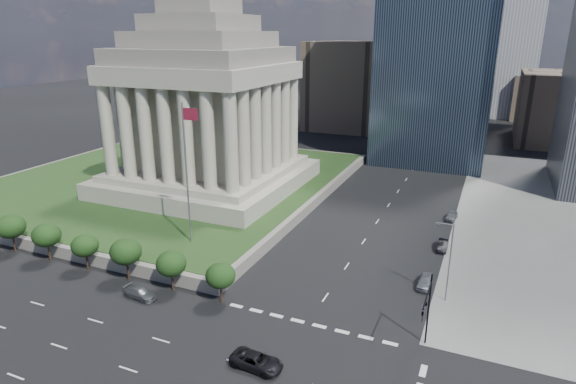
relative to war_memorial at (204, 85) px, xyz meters
The scene contains 16 objects.
ground 65.71m from the war_memorial, 56.82° to the left, with size 500.00×500.00×0.00m, color black.
plaza_terrace 23.35m from the war_memorial, 169.70° to the left, with size 66.00×70.00×1.80m, color slate.
plaza_lawn 22.52m from the war_memorial, 169.70° to the left, with size 64.00×68.00×0.10m, color #213E19.
war_memorial is the anchor object (origin of this frame).
flagpole 28.16m from the war_memorial, 63.11° to the right, with size 2.52×0.24×20.00m.
tree_row 38.69m from the war_memorial, 92.53° to the right, with size 53.00×4.00×6.00m, color #193210, non-canonical shape.
midrise_glass 59.82m from the war_memorial, 52.55° to the left, with size 26.00×26.00×60.00m, color black.
building_filler_ne 105.88m from the war_memorial, 51.17° to the left, with size 20.00×30.00×20.00m, color brown.
building_filler_nw 82.43m from the war_memorial, 87.21° to the left, with size 24.00×30.00×28.00m, color brown.
traffic_signal_ne 60.00m from the war_memorial, 36.42° to the right, with size 0.30×5.74×8.00m.
street_lamp_north 54.92m from the war_memorial, 25.92° to the right, with size 2.13×0.22×10.00m.
pickup_truck 57.47m from the war_memorial, 53.09° to the right, with size 5.25×2.42×1.46m, color black.
suv_grey 44.49m from the war_memorial, 70.09° to the right, with size 4.45×1.81×1.29m, color #4D5054.
parked_sedan_near 53.37m from the war_memorial, 24.64° to the right, with size 1.69×4.21×1.43m, color gray.
parked_sedan_mid 50.67m from the war_memorial, 10.21° to the right, with size 4.07×1.42×1.34m, color black.
parked_sedan_far 50.24m from the war_memorial, ahead, with size 1.61×4.00×1.36m, color slate.
Camera 1 is at (16.28, -29.09, 30.63)m, focal length 30.00 mm.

